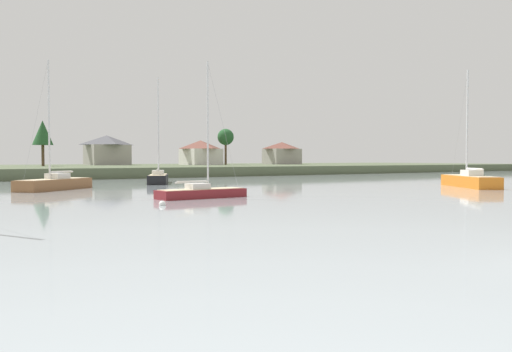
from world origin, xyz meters
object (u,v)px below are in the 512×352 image
sailboat_orange (470,184)px  mooring_buoy_white (162,204)px  sailboat_black (158,181)px  sailboat_wood (55,187)px  sailboat_maroon (202,195)px

sailboat_orange → mooring_buoy_white: 35.66m
sailboat_black → mooring_buoy_white: (-11.18, -28.26, -0.21)m
mooring_buoy_white → sailboat_wood: bearing=96.1°
sailboat_black → mooring_buoy_white: size_ratio=27.63×
sailboat_black → sailboat_maroon: bearing=-104.5°
sailboat_wood → sailboat_maroon: 18.27m
sailboat_maroon → mooring_buoy_white: bearing=-139.0°
sailboat_black → mooring_buoy_white: bearing=-111.6°
sailboat_black → sailboat_maroon: sailboat_black is taller
sailboat_wood → mooring_buoy_white: size_ratio=26.24×
sailboat_orange → mooring_buoy_white: bearing=-175.9°
sailboat_orange → sailboat_maroon: (-30.60, 1.75, -0.09)m
sailboat_orange → sailboat_maroon: sailboat_orange is taller
sailboat_maroon → mooring_buoy_white: 6.59m
sailboat_orange → mooring_buoy_white: sailboat_orange is taller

